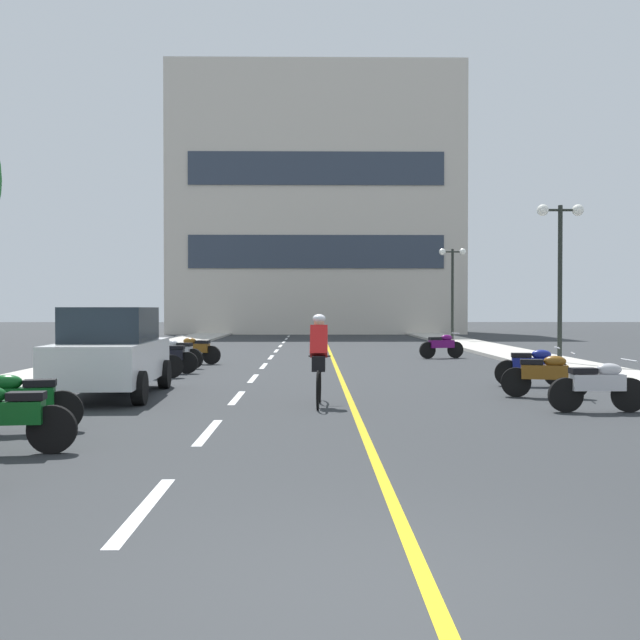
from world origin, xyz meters
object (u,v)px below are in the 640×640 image
street_lamp_mid (560,246)px  motorcycle_4 (545,374)px  motorcycle_6 (149,360)px  street_lamp_far (452,273)px  motorcycle_10 (442,345)px  motorcycle_2 (21,401)px  motorcycle_8 (177,353)px  motorcycle_1 (4,416)px  motorcycle_9 (195,349)px  parked_car_near (111,352)px  motorcycle_3 (598,385)px  motorcycle_5 (533,366)px  cyclist_rider (319,358)px  motorcycle_7 (167,356)px

street_lamp_mid → motorcycle_4: (-3.05, -7.96, -3.27)m
motorcycle_6 → street_lamp_far: bearing=60.1°
motorcycle_10 → motorcycle_6: bearing=-139.9°
motorcycle_10 → motorcycle_2: bearing=-119.8°
street_lamp_far → motorcycle_8: size_ratio=3.01×
motorcycle_6 → motorcycle_8: same height
motorcycle_1 → motorcycle_2: 1.57m
motorcycle_2 → motorcycle_9: size_ratio=1.00×
street_lamp_far → parked_car_near: 26.90m
parked_car_near → motorcycle_2: bearing=-91.0°
motorcycle_3 → motorcycle_5: size_ratio=1.00×
motorcycle_6 → motorcycle_8: 3.26m
street_lamp_mid → motorcycle_1: 18.03m
street_lamp_mid → motorcycle_10: 5.67m
street_lamp_far → cyclist_rider: bearing=-106.3°
motorcycle_6 → motorcycle_2: bearing=-90.2°
motorcycle_1 → motorcycle_4: (8.46, 5.53, 0.00)m
motorcycle_7 → motorcycle_8: size_ratio=1.04×
motorcycle_4 → motorcycle_9: bearing=133.6°
motorcycle_5 → motorcycle_9: same height
motorcycle_7 → motorcycle_9: bearing=86.2°
street_lamp_mid → street_lamp_far: (-0.13, 16.45, 0.00)m
parked_car_near → motorcycle_4: 8.81m
motorcycle_3 → motorcycle_7: same height
street_lamp_mid → cyclist_rider: street_lamp_mid is taller
street_lamp_mid → motorcycle_7: size_ratio=2.89×
motorcycle_7 → cyclist_rider: cyclist_rider is taller
motorcycle_7 → motorcycle_5: bearing=-20.3°
motorcycle_4 → motorcycle_9: size_ratio=1.00×
street_lamp_mid → motorcycle_8: bearing=-176.6°
motorcycle_7 → motorcycle_8: (-0.06, 1.78, 0.00)m
motorcycle_5 → motorcycle_6: (-9.24, 1.89, 0.00)m
motorcycle_6 → cyclist_rider: cyclist_rider is taller
motorcycle_8 → motorcycle_9: (0.28, 1.62, 0.00)m
motorcycle_8 → motorcycle_9: size_ratio=0.98×
motorcycle_4 → cyclist_rider: size_ratio=0.95×
motorcycle_3 → motorcycle_7: (-8.94, 7.49, 0.00)m
motorcycle_3 → motorcycle_2: bearing=-167.7°
street_lamp_far → motorcycle_5: bearing=-96.4°
parked_car_near → motorcycle_10: 14.16m
motorcycle_7 → motorcycle_8: 1.78m
motorcycle_8 → cyclist_rider: 9.37m
motorcycle_1 → motorcycle_3: 9.40m
motorcycle_2 → motorcycle_8: size_ratio=1.03×
motorcycle_2 → motorcycle_6: (0.03, 8.01, 0.00)m
street_lamp_mid → motorcycle_6: street_lamp_mid is taller
motorcycle_5 → motorcycle_7: 9.69m
motorcycle_9 → street_lamp_mid: bearing=-4.6°
motorcycle_8 → motorcycle_6: bearing=-91.6°
motorcycle_7 → cyclist_rider: (4.12, -6.58, 0.41)m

